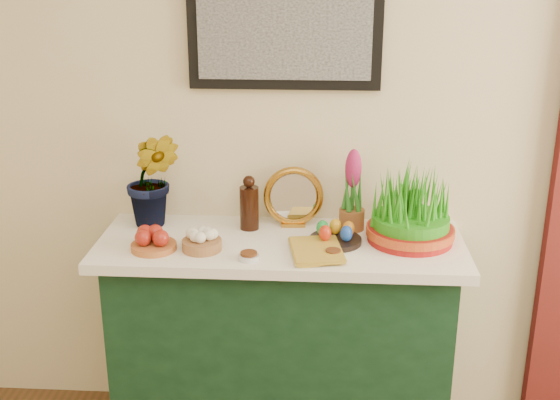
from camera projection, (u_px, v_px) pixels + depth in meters
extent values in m
cube|color=beige|center=(350.00, 109.00, 2.75)|extent=(4.00, 0.04, 2.70)
cube|color=black|center=(285.00, 18.00, 2.63)|extent=(0.74, 0.03, 0.54)
cube|color=#A5A5A5|center=(284.00, 18.00, 2.61)|extent=(0.66, 0.01, 0.46)
cube|color=#153A21|center=(281.00, 346.00, 2.84)|extent=(1.30, 0.45, 0.85)
cube|color=white|center=(281.00, 245.00, 2.70)|extent=(1.40, 0.55, 0.04)
imported|color=#297322|center=(152.00, 164.00, 2.75)|extent=(0.26, 0.23, 0.52)
cylinder|color=#AE5F2D|center=(154.00, 247.00, 2.60)|extent=(0.18, 0.18, 0.02)
cylinder|color=#A77243|center=(202.00, 245.00, 2.59)|extent=(0.16, 0.16, 0.04)
cylinder|color=black|center=(249.00, 208.00, 2.77)|extent=(0.08, 0.08, 0.17)
sphere|color=black|center=(249.00, 181.00, 2.74)|extent=(0.05, 0.05, 0.05)
cube|color=#B47E29|center=(293.00, 224.00, 2.83)|extent=(0.10, 0.05, 0.01)
torus|color=#B47E29|center=(293.00, 196.00, 2.80)|extent=(0.24, 0.07, 0.24)
cylinder|color=silver|center=(293.00, 197.00, 2.80)|extent=(0.18, 0.04, 0.18)
imported|color=gold|center=(292.00, 251.00, 2.55)|extent=(0.20, 0.26, 0.03)
cylinder|color=silver|center=(249.00, 257.00, 2.51)|extent=(0.08, 0.08, 0.02)
cylinder|color=#592D14|center=(249.00, 253.00, 2.51)|extent=(0.06, 0.06, 0.01)
cylinder|color=silver|center=(333.00, 255.00, 2.54)|extent=(0.07, 0.07, 0.02)
cylinder|color=#592D14|center=(333.00, 251.00, 2.53)|extent=(0.06, 0.06, 0.01)
cylinder|color=black|center=(335.00, 240.00, 2.66)|extent=(0.21, 0.21, 0.02)
ellipsoid|color=red|center=(325.00, 233.00, 2.62)|extent=(0.05, 0.05, 0.06)
ellipsoid|color=#1843AC|center=(346.00, 234.00, 2.61)|extent=(0.05, 0.05, 0.06)
ellipsoid|color=gold|center=(335.00, 226.00, 2.68)|extent=(0.05, 0.05, 0.06)
ellipsoid|color=#1A9337|center=(322.00, 228.00, 2.67)|extent=(0.05, 0.05, 0.06)
ellipsoid|color=#C87117|center=(349.00, 229.00, 2.66)|extent=(0.05, 0.05, 0.06)
cylinder|color=brown|center=(352.00, 219.00, 2.78)|extent=(0.10, 0.10, 0.08)
ellipsoid|color=#BC255B|center=(353.00, 168.00, 2.71)|extent=(0.06, 0.06, 0.16)
cylinder|color=#9C1411|center=(410.00, 234.00, 2.67)|extent=(0.32, 0.32, 0.06)
cylinder|color=#A71018|center=(410.00, 231.00, 2.67)|extent=(0.33, 0.33, 0.03)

